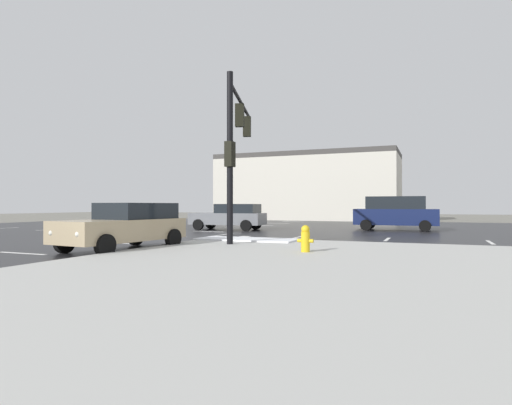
{
  "coord_description": "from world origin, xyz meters",
  "views": [
    {
      "loc": [
        11.77,
        -19.53,
        1.52
      ],
      "look_at": [
        1.15,
        6.37,
        1.71
      ],
      "focal_mm": 29.94,
      "sensor_mm": 36.0,
      "label": 1
    }
  ],
  "objects_px": {
    "sedan_grey": "(230,216)",
    "sedan_tan": "(126,225)",
    "traffic_signal_mast": "(236,136)",
    "suv_navy": "(396,212)",
    "fire_hydrant": "(305,238)"
  },
  "relations": [
    {
      "from": "traffic_signal_mast",
      "to": "sedan_tan",
      "type": "distance_m",
      "value": 5.48
    },
    {
      "from": "sedan_grey",
      "to": "suv_navy",
      "type": "bearing_deg",
      "value": -163.46
    },
    {
      "from": "fire_hydrant",
      "to": "sedan_grey",
      "type": "height_order",
      "value": "sedan_grey"
    },
    {
      "from": "suv_navy",
      "to": "sedan_tan",
      "type": "bearing_deg",
      "value": -116.99
    },
    {
      "from": "fire_hydrant",
      "to": "suv_navy",
      "type": "height_order",
      "value": "suv_navy"
    },
    {
      "from": "sedan_grey",
      "to": "sedan_tan",
      "type": "height_order",
      "value": "same"
    },
    {
      "from": "traffic_signal_mast",
      "to": "sedan_grey",
      "type": "height_order",
      "value": "traffic_signal_mast"
    },
    {
      "from": "traffic_signal_mast",
      "to": "sedan_grey",
      "type": "bearing_deg",
      "value": 10.56
    },
    {
      "from": "traffic_signal_mast",
      "to": "suv_navy",
      "type": "height_order",
      "value": "traffic_signal_mast"
    },
    {
      "from": "fire_hydrant",
      "to": "sedan_tan",
      "type": "distance_m",
      "value": 6.11
    },
    {
      "from": "sedan_tan",
      "to": "suv_navy",
      "type": "height_order",
      "value": "suv_navy"
    },
    {
      "from": "traffic_signal_mast",
      "to": "sedan_tan",
      "type": "xyz_separation_m",
      "value": [
        -2.45,
        -3.53,
        -3.4
      ]
    },
    {
      "from": "traffic_signal_mast",
      "to": "sedan_tan",
      "type": "bearing_deg",
      "value": 128.62
    },
    {
      "from": "traffic_signal_mast",
      "to": "suv_navy",
      "type": "relative_size",
      "value": 1.26
    },
    {
      "from": "sedan_grey",
      "to": "sedan_tan",
      "type": "bearing_deg",
      "value": 94.98
    }
  ]
}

